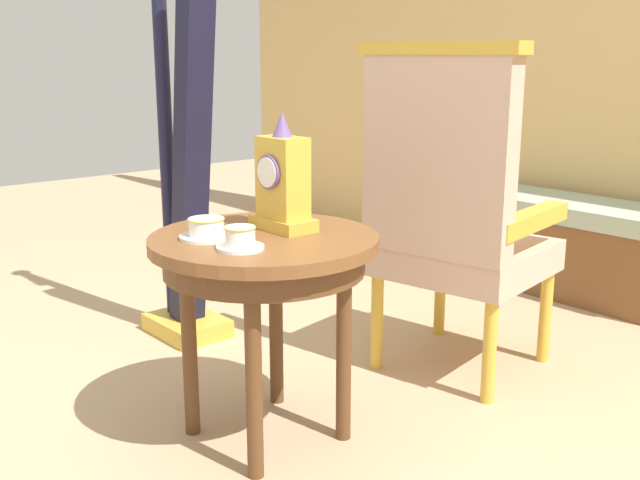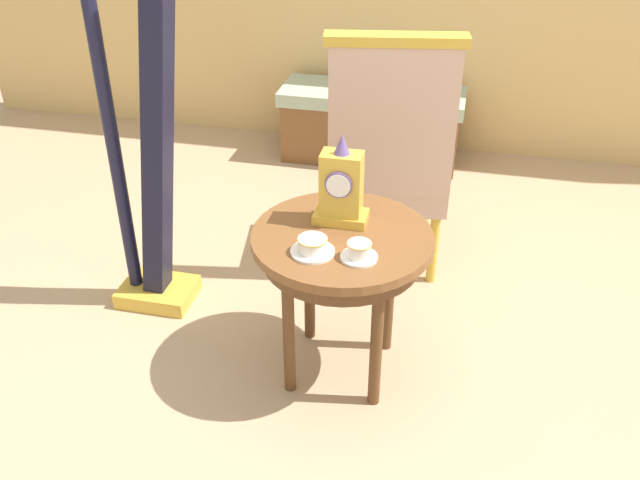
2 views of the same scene
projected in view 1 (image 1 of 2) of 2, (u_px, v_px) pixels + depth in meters
The scene contains 8 objects.
ground_plane at pixel (273, 443), 2.19m from camera, with size 10.00×10.00×0.00m, color tan.
side_table at pixel (264, 263), 2.11m from camera, with size 0.64×0.64×0.61m.
teacup_left at pixel (206, 229), 2.05m from camera, with size 0.15×0.15×0.06m.
teacup_right at pixel (240, 239), 1.93m from camera, with size 0.12×0.12×0.06m.
mantel_clock at pixel (282, 183), 2.13m from camera, with size 0.19×0.11×0.34m.
armchair at pixel (453, 210), 2.53m from camera, with size 0.62×0.61×1.14m.
harp at pixel (184, 156), 2.85m from camera, with size 0.40×0.24×1.80m.
window_bench at pixel (567, 245), 3.56m from camera, with size 1.10×0.40×0.44m.
Camera 1 is at (1.59, -1.19, 1.10)m, focal length 42.18 mm.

